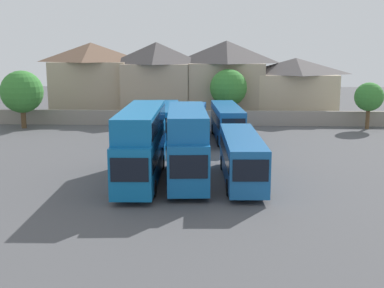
# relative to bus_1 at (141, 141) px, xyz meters

# --- Properties ---
(ground) EXTENTS (140.00, 140.00, 0.00)m
(ground) POSITION_rel_bus_1_xyz_m (3.40, 18.08, -2.89)
(ground) COLOR #4C4C4F
(depot_boundary_wall) EXTENTS (56.00, 0.50, 1.80)m
(depot_boundary_wall) POSITION_rel_bus_1_xyz_m (3.40, 25.95, -1.99)
(depot_boundary_wall) COLOR gray
(depot_boundary_wall) RESTS_ON ground
(bus_1) EXTENTS (2.82, 12.02, 5.13)m
(bus_1) POSITION_rel_bus_1_xyz_m (0.00, 0.00, 0.00)
(bus_1) COLOR #1064A4
(bus_1) RESTS_ON ground
(bus_2) EXTENTS (3.27, 10.46, 5.11)m
(bus_2) POSITION_rel_bus_1_xyz_m (3.18, -0.00, -0.01)
(bus_2) COLOR #145CA1
(bus_2) RESTS_ON ground
(bus_3) EXTENTS (2.81, 11.22, 3.29)m
(bus_3) POSITION_rel_bus_1_xyz_m (6.97, 0.14, -1.00)
(bus_3) COLOR #195A9C
(bus_3) RESTS_ON ground
(bus_4) EXTENTS (3.42, 11.43, 3.49)m
(bus_4) POSITION_rel_bus_1_xyz_m (0.31, 16.32, -0.89)
(bus_4) COLOR #0D579B
(bus_4) RESTS_ON ground
(bus_5) EXTENTS (2.85, 11.05, 3.37)m
(bus_5) POSITION_rel_bus_1_xyz_m (2.83, 15.70, -0.96)
(bus_5) COLOR #1855A6
(bus_5) RESTS_ON ground
(bus_6) EXTENTS (3.27, 11.60, 3.49)m
(bus_6) POSITION_rel_bus_1_xyz_m (6.43, 16.22, -0.89)
(bus_6) COLOR #165599
(bus_6) RESTS_ON ground
(house_terrace_left) EXTENTS (10.70, 7.57, 9.98)m
(house_terrace_left) POSITION_rel_bus_1_xyz_m (-11.61, 34.33, 2.20)
(house_terrace_left) COLOR tan
(house_terrace_left) RESTS_ON ground
(house_terrace_centre) EXTENTS (9.19, 7.37, 10.02)m
(house_terrace_centre) POSITION_rel_bus_1_xyz_m (-2.54, 33.16, 2.23)
(house_terrace_centre) COLOR tan
(house_terrace_centre) RESTS_ON ground
(house_terrace_right) EXTENTS (10.31, 8.22, 10.22)m
(house_terrace_right) POSITION_rel_bus_1_xyz_m (6.80, 33.79, 2.33)
(house_terrace_right) COLOR tan
(house_terrace_right) RESTS_ON ground
(house_terrace_far_right) EXTENTS (10.76, 7.84, 7.95)m
(house_terrace_far_right) POSITION_rel_bus_1_xyz_m (16.06, 33.60, 1.17)
(house_terrace_far_right) COLOR #C6B293
(house_terrace_far_right) RESTS_ON ground
(tree_left_of_lot) EXTENTS (4.63, 4.63, 6.69)m
(tree_left_of_lot) POSITION_rel_bus_1_xyz_m (6.96, 28.45, 1.47)
(tree_left_of_lot) COLOR brown
(tree_left_of_lot) RESTS_ON ground
(tree_behind_wall) EXTENTS (4.90, 4.90, 6.71)m
(tree_behind_wall) POSITION_rel_bus_1_xyz_m (-17.11, 22.95, 1.36)
(tree_behind_wall) COLOR brown
(tree_behind_wall) RESTS_ON ground
(tree_right_of_lot) EXTENTS (3.30, 3.30, 5.38)m
(tree_right_of_lot) POSITION_rel_bus_1_xyz_m (22.95, 23.95, 0.81)
(tree_right_of_lot) COLOR brown
(tree_right_of_lot) RESTS_ON ground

